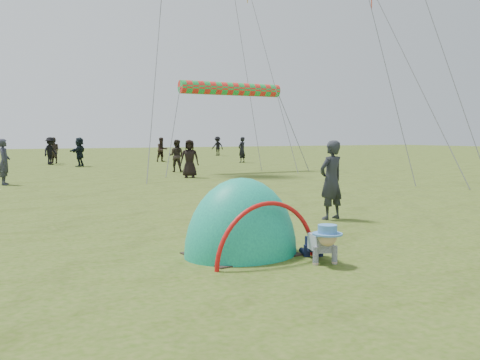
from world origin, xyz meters
name	(u,v)px	position (x,y,z in m)	size (l,w,h in m)	color
ground	(393,261)	(0.00, 0.00, 0.00)	(140.00, 140.00, 0.00)	#2D500D
crawling_toddler	(322,242)	(-0.93, 0.46, 0.29)	(0.54, 0.77, 0.59)	black
popup_tent	(241,254)	(-1.72, 1.44, 0.00)	(1.82, 1.50, 2.36)	#147A6C
standing_adult	(331,180)	(1.61, 3.54, 0.85)	(0.62, 0.41, 1.71)	#212329
crowd_person_0	(4,162)	(-3.96, 15.59, 0.85)	(0.62, 0.40, 1.69)	#292B36
crowd_person_1	(162,150)	(6.96, 29.07, 0.83)	(0.81, 0.63, 1.66)	black
crowd_person_5	(79,152)	(0.84, 26.08, 0.85)	(1.57, 0.50, 1.70)	black
crowd_person_6	(242,150)	(11.27, 25.54, 0.85)	(0.62, 0.41, 1.70)	black
crowd_person_7	(54,150)	(0.06, 30.25, 0.84)	(0.82, 0.64, 1.68)	#3A302B
crowd_person_9	(50,151)	(-0.34, 28.85, 0.85)	(1.10, 0.63, 1.70)	black
crowd_person_10	(189,159)	(3.33, 15.53, 0.82)	(0.80, 0.52, 1.63)	black
crowd_person_13	(176,156)	(4.12, 19.10, 0.80)	(0.78, 0.61, 1.60)	black
crowd_person_15	(218,146)	(15.05, 37.12, 0.85)	(1.10, 0.63, 1.70)	black
rainbow_tube_kite	(231,89)	(6.66, 18.13, 4.10)	(0.64, 0.64, 5.39)	red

